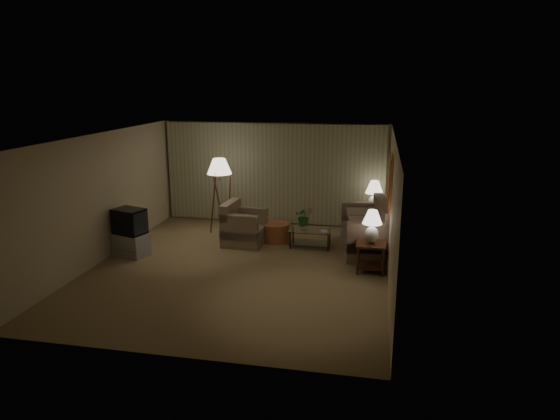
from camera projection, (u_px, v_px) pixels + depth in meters
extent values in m
plane|color=olive|center=(240.00, 267.00, 10.32)|extent=(7.00, 7.00, 0.00)
cube|color=beige|center=(274.00, 173.00, 13.30)|extent=(6.00, 0.04, 2.70)
cube|color=beige|center=(102.00, 198.00, 10.54)|extent=(0.04, 7.00, 2.70)
cube|color=beige|center=(392.00, 212.00, 9.42)|extent=(0.04, 7.00, 2.70)
cube|color=white|center=(237.00, 137.00, 9.64)|extent=(6.00, 7.00, 0.04)
cube|color=#B7B78E|center=(274.00, 174.00, 13.23)|extent=(5.85, 0.12, 2.65)
cube|color=#D3944A|center=(391.00, 183.00, 10.08)|extent=(0.03, 0.90, 1.10)
cube|color=#AD1F27|center=(389.00, 182.00, 10.08)|extent=(0.02, 0.80, 1.00)
cube|color=gray|center=(365.00, 240.00, 11.37)|extent=(2.25, 1.53, 0.46)
cube|color=gray|center=(245.00, 235.00, 11.75)|extent=(1.07, 1.03, 0.42)
cube|color=#361A0E|center=(371.00, 244.00, 9.98)|extent=(0.59, 0.59, 0.04)
cube|color=#361A0E|center=(370.00, 265.00, 10.09)|extent=(0.50, 0.50, 0.02)
cylinder|color=#361A0E|center=(358.00, 261.00, 9.87)|extent=(0.05, 0.05, 0.56)
cylinder|color=#361A0E|center=(359.00, 253.00, 10.33)|extent=(0.05, 0.05, 0.56)
cylinder|color=#361A0E|center=(383.00, 263.00, 9.78)|extent=(0.05, 0.05, 0.56)
cylinder|color=#361A0E|center=(383.00, 255.00, 10.24)|extent=(0.05, 0.05, 0.56)
cube|color=#361A0E|center=(373.00, 212.00, 12.43)|extent=(0.54, 0.46, 0.04)
cube|color=#361A0E|center=(372.00, 229.00, 12.55)|extent=(0.46, 0.39, 0.02)
cylinder|color=#361A0E|center=(364.00, 225.00, 12.38)|extent=(0.05, 0.05, 0.56)
cylinder|color=#361A0E|center=(364.00, 221.00, 12.71)|extent=(0.05, 0.05, 0.56)
cylinder|color=#361A0E|center=(382.00, 226.00, 12.29)|extent=(0.05, 0.05, 0.56)
cylinder|color=#361A0E|center=(382.00, 222.00, 12.63)|extent=(0.05, 0.05, 0.56)
ellipsoid|color=white|center=(372.00, 235.00, 9.93)|extent=(0.28, 0.28, 0.35)
cylinder|color=white|center=(372.00, 225.00, 9.87)|extent=(0.03, 0.03, 0.08)
cone|color=beige|center=(373.00, 217.00, 9.84)|extent=(0.39, 0.39, 0.28)
ellipsoid|color=white|center=(374.00, 203.00, 12.38)|extent=(0.31, 0.31, 0.39)
cylinder|color=white|center=(374.00, 194.00, 12.32)|extent=(0.03, 0.03, 0.09)
cone|color=beige|center=(374.00, 187.00, 12.27)|extent=(0.44, 0.44, 0.31)
cube|color=silver|center=(310.00, 230.00, 11.47)|extent=(1.01, 0.55, 0.02)
cube|color=silver|center=(310.00, 243.00, 11.55)|extent=(0.94, 0.48, 0.01)
cylinder|color=#392817|center=(290.00, 240.00, 11.41)|extent=(0.04, 0.04, 0.40)
cylinder|color=#392817|center=(293.00, 235.00, 11.80)|extent=(0.04, 0.04, 0.40)
cylinder|color=#392817|center=(328.00, 243.00, 11.25)|extent=(0.04, 0.04, 0.40)
cylinder|color=#392817|center=(330.00, 237.00, 11.64)|extent=(0.04, 0.04, 0.40)
cube|color=#A0A0A3|center=(131.00, 244.00, 10.99)|extent=(1.02, 0.90, 0.50)
cube|color=black|center=(129.00, 221.00, 10.85)|extent=(0.92, 0.84, 0.56)
cylinder|color=#361A0E|center=(220.00, 175.00, 12.38)|extent=(0.04, 0.04, 0.27)
cone|color=beige|center=(219.00, 166.00, 12.33)|extent=(0.61, 0.61, 0.38)
cylinder|color=#AF603B|center=(276.00, 232.00, 11.96)|extent=(0.76, 0.76, 0.44)
imported|color=white|center=(304.00, 226.00, 11.48)|extent=(0.16, 0.16, 0.16)
imported|color=#306C30|center=(304.00, 214.00, 11.40)|extent=(0.48, 0.44, 0.44)
imported|color=olive|center=(321.00, 232.00, 11.32)|extent=(0.23, 0.27, 0.02)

